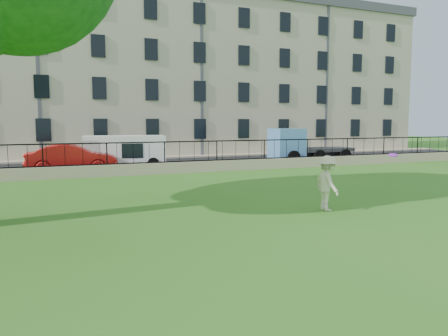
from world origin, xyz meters
name	(u,v)px	position (x,y,z in m)	size (l,w,h in m)	color
ground	(278,220)	(0.00, 0.00, 0.00)	(120.00, 120.00, 0.00)	#2E6F1A
retaining_wall	(165,168)	(0.00, 12.00, 0.30)	(50.00, 0.40, 0.60)	tan
iron_railing	(165,152)	(0.00, 12.00, 1.15)	(50.00, 0.05, 1.13)	black
street	(145,166)	(0.00, 16.70, 0.01)	(60.00, 9.00, 0.01)	black
sidewalk	(129,158)	(0.00, 21.90, 0.06)	(60.00, 1.40, 0.12)	tan
building_row	(115,72)	(0.00, 27.57, 6.92)	(56.40, 10.40, 13.80)	#BEB997
man	(327,183)	(2.11, 0.60, 0.86)	(1.11, 0.64, 1.72)	beige
frisbee	(393,155)	(4.00, -0.16, 1.74)	(0.27, 0.27, 0.03)	purple
red_sedan	(72,159)	(-4.50, 14.40, 0.78)	(1.65, 4.73, 1.56)	#B51816
white_van	(125,152)	(-1.51, 15.40, 0.98)	(4.65, 1.81, 1.95)	white
blue_truck	(309,145)	(10.94, 14.71, 1.16)	(5.52, 1.96, 2.32)	#5992D1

